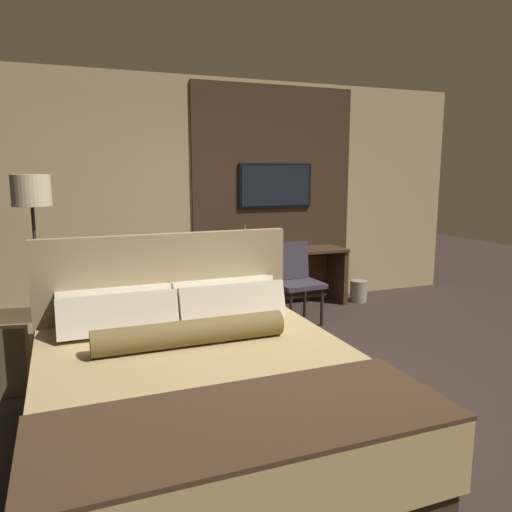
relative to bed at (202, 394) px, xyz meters
name	(u,v)px	position (x,y,z in m)	size (l,w,h in m)	color
ground_plane	(291,392)	(0.85, 0.50, -0.35)	(16.00, 16.00, 0.00)	#332823
wall_back_tv_panel	(210,196)	(0.97, 3.09, 1.05)	(7.20, 0.09, 2.80)	tan
bed	(202,394)	(0.00, 0.00, 0.00)	(1.97, 2.25, 1.23)	#33281E
desk	(281,268)	(1.81, 2.82, 0.14)	(1.64, 0.50, 0.73)	#422D1E
tv	(276,186)	(1.81, 3.02, 1.17)	(0.98, 0.04, 0.55)	black
desk_chair	(294,275)	(1.68, 2.17, 0.19)	(0.52, 0.52, 0.90)	#38333D
floor_lamp	(32,205)	(-0.98, 2.10, 1.05)	(0.34, 0.34, 1.68)	#282623
vase_tall	(245,238)	(1.30, 2.75, 0.56)	(0.14, 0.14, 0.37)	#4C706B
vase_short	(230,242)	(1.14, 2.82, 0.50)	(0.14, 0.14, 0.26)	#4C706B
book	(281,249)	(1.78, 2.78, 0.39)	(0.23, 0.16, 0.03)	#332D28
waste_bin	(358,291)	(2.85, 2.65, -0.21)	(0.22, 0.22, 0.28)	gray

